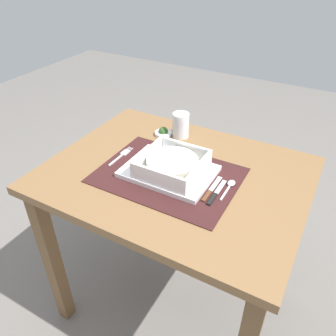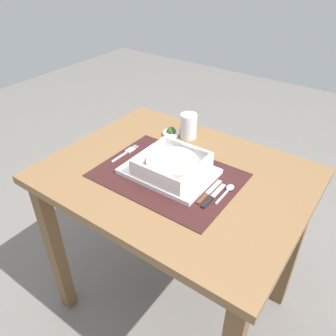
{
  "view_description": "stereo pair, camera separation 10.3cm",
  "coord_description": "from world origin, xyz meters",
  "px_view_note": "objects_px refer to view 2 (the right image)",
  "views": [
    {
      "loc": [
        0.42,
        -0.82,
        1.37
      ],
      "look_at": [
        -0.01,
        -0.03,
        0.75
      ],
      "focal_mm": 35.93,
      "sensor_mm": 36.0,
      "label": 1
    },
    {
      "loc": [
        0.51,
        -0.76,
        1.37
      ],
      "look_at": [
        -0.01,
        -0.03,
        0.75
      ],
      "focal_mm": 35.93,
      "sensor_mm": 36.0,
      "label": 2
    }
  ],
  "objects_px": {
    "spoon": "(229,189)",
    "condiment_saucer": "(171,132)",
    "porridge_bowl": "(172,165)",
    "drinking_glass": "(189,127)",
    "bread_knife": "(208,193)",
    "dining_table": "(176,199)",
    "butter_knife": "(212,197)",
    "fork": "(127,152)"
  },
  "relations": [
    {
      "from": "butter_knife",
      "to": "drinking_glass",
      "type": "height_order",
      "value": "drinking_glass"
    },
    {
      "from": "dining_table",
      "to": "bread_knife",
      "type": "height_order",
      "value": "bread_knife"
    },
    {
      "from": "dining_table",
      "to": "condiment_saucer",
      "type": "relative_size",
      "value": 12.65
    },
    {
      "from": "porridge_bowl",
      "to": "bread_knife",
      "type": "distance_m",
      "value": 0.15
    },
    {
      "from": "bread_knife",
      "to": "drinking_glass",
      "type": "distance_m",
      "value": 0.36
    },
    {
      "from": "butter_knife",
      "to": "drinking_glass",
      "type": "bearing_deg",
      "value": 135.06
    },
    {
      "from": "dining_table",
      "to": "bread_knife",
      "type": "xyz_separation_m",
      "value": [
        0.15,
        -0.04,
        0.12
      ]
    },
    {
      "from": "porridge_bowl",
      "to": "bread_knife",
      "type": "height_order",
      "value": "porridge_bowl"
    },
    {
      "from": "drinking_glass",
      "to": "condiment_saucer",
      "type": "height_order",
      "value": "drinking_glass"
    },
    {
      "from": "porridge_bowl",
      "to": "drinking_glass",
      "type": "bearing_deg",
      "value": 111.28
    },
    {
      "from": "dining_table",
      "to": "porridge_bowl",
      "type": "relative_size",
      "value": 4.4
    },
    {
      "from": "porridge_bowl",
      "to": "fork",
      "type": "xyz_separation_m",
      "value": [
        -0.21,
        0.02,
        -0.04
      ]
    },
    {
      "from": "porridge_bowl",
      "to": "spoon",
      "type": "relative_size",
      "value": 1.81
    },
    {
      "from": "bread_knife",
      "to": "fork",
      "type": "bearing_deg",
      "value": 170.66
    },
    {
      "from": "porridge_bowl",
      "to": "drinking_glass",
      "type": "xyz_separation_m",
      "value": [
        -0.1,
        0.25,
        0.0
      ]
    },
    {
      "from": "porridge_bowl",
      "to": "dining_table",
      "type": "bearing_deg",
      "value": 88.62
    },
    {
      "from": "butter_knife",
      "to": "bread_knife",
      "type": "xyz_separation_m",
      "value": [
        -0.02,
        0.01,
        0.0
      ]
    },
    {
      "from": "spoon",
      "to": "condiment_saucer",
      "type": "distance_m",
      "value": 0.4
    },
    {
      "from": "porridge_bowl",
      "to": "spoon",
      "type": "distance_m",
      "value": 0.2
    },
    {
      "from": "spoon",
      "to": "condiment_saucer",
      "type": "xyz_separation_m",
      "value": [
        -0.35,
        0.19,
        0.0
      ]
    },
    {
      "from": "fork",
      "to": "spoon",
      "type": "relative_size",
      "value": 1.26
    },
    {
      "from": "dining_table",
      "to": "condiment_saucer",
      "type": "xyz_separation_m",
      "value": [
        -0.16,
        0.2,
        0.13
      ]
    },
    {
      "from": "porridge_bowl",
      "to": "butter_knife",
      "type": "height_order",
      "value": "porridge_bowl"
    },
    {
      "from": "fork",
      "to": "condiment_saucer",
      "type": "distance_m",
      "value": 0.21
    },
    {
      "from": "porridge_bowl",
      "to": "fork",
      "type": "height_order",
      "value": "porridge_bowl"
    },
    {
      "from": "porridge_bowl",
      "to": "condiment_saucer",
      "type": "xyz_separation_m",
      "value": [
        -0.16,
        0.22,
        -0.03
      ]
    },
    {
      "from": "bread_knife",
      "to": "butter_knife",
      "type": "bearing_deg",
      "value": -28.39
    },
    {
      "from": "dining_table",
      "to": "butter_knife",
      "type": "height_order",
      "value": "butter_knife"
    },
    {
      "from": "fork",
      "to": "bread_knife",
      "type": "distance_m",
      "value": 0.36
    },
    {
      "from": "bread_knife",
      "to": "porridge_bowl",
      "type": "bearing_deg",
      "value": 169.51
    },
    {
      "from": "spoon",
      "to": "drinking_glass",
      "type": "height_order",
      "value": "drinking_glass"
    },
    {
      "from": "drinking_glass",
      "to": "spoon",
      "type": "bearing_deg",
      "value": -36.84
    },
    {
      "from": "fork",
      "to": "bread_knife",
      "type": "bearing_deg",
      "value": -10.0
    },
    {
      "from": "dining_table",
      "to": "drinking_glass",
      "type": "bearing_deg",
      "value": 113.61
    },
    {
      "from": "drinking_glass",
      "to": "dining_table",
      "type": "bearing_deg",
      "value": -66.39
    },
    {
      "from": "butter_knife",
      "to": "bread_knife",
      "type": "height_order",
      "value": "same"
    },
    {
      "from": "bread_knife",
      "to": "condiment_saucer",
      "type": "height_order",
      "value": "condiment_saucer"
    },
    {
      "from": "bread_knife",
      "to": "drinking_glass",
      "type": "relative_size",
      "value": 1.42
    },
    {
      "from": "butter_knife",
      "to": "condiment_saucer",
      "type": "relative_size",
      "value": 1.97
    },
    {
      "from": "dining_table",
      "to": "butter_knife",
      "type": "bearing_deg",
      "value": -17.46
    },
    {
      "from": "fork",
      "to": "spoon",
      "type": "distance_m",
      "value": 0.4
    },
    {
      "from": "dining_table",
      "to": "drinking_glass",
      "type": "height_order",
      "value": "drinking_glass"
    }
  ]
}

